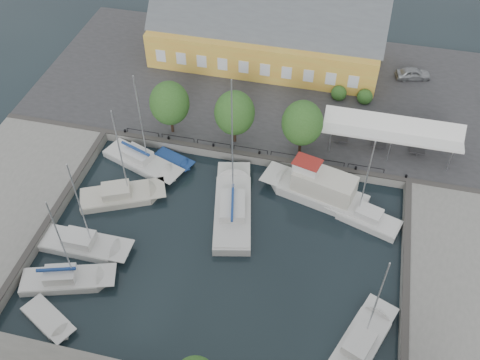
# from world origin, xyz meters

# --- Properties ---
(ground) EXTENTS (140.00, 140.00, 0.00)m
(ground) POSITION_xyz_m (0.00, 0.00, 0.00)
(ground) COLOR black
(ground) RESTS_ON ground
(north_quay) EXTENTS (56.00, 26.00, 1.00)m
(north_quay) POSITION_xyz_m (0.00, 23.00, 0.50)
(north_quay) COLOR #2D2D30
(north_quay) RESTS_ON ground
(east_quay) EXTENTS (12.00, 24.00, 1.00)m
(east_quay) POSITION_xyz_m (22.00, -2.00, 0.50)
(east_quay) COLOR slate
(east_quay) RESTS_ON ground
(quay_edge_fittings) EXTENTS (56.00, 24.72, 0.40)m
(quay_edge_fittings) POSITION_xyz_m (0.02, 4.75, 1.06)
(quay_edge_fittings) COLOR #383533
(quay_edge_fittings) RESTS_ON north_quay
(warehouse) EXTENTS (28.56, 14.00, 9.55)m
(warehouse) POSITION_xyz_m (-2.60, 28.36, 4.43)
(warehouse) COLOR gold
(warehouse) RESTS_ON north_quay
(tent_canopy) EXTENTS (14.00, 4.00, 2.83)m
(tent_canopy) POSITION_xyz_m (14.00, 14.50, 3.68)
(tent_canopy) COLOR silver
(tent_canopy) RESTS_ON north_quay
(quay_trees) EXTENTS (18.20, 4.20, 6.30)m
(quay_trees) POSITION_xyz_m (-2.00, 12.00, 4.88)
(quay_trees) COLOR black
(quay_trees) RESTS_ON north_quay
(car_silver) EXTENTS (4.51, 2.69, 1.44)m
(car_silver) POSITION_xyz_m (16.40, 28.26, 1.72)
(car_silver) COLOR #93969A
(car_silver) RESTS_ON north_quay
(car_red) EXTENTS (1.31, 3.74, 1.23)m
(car_red) POSITION_xyz_m (-3.93, 17.54, 1.62)
(car_red) COLOR maroon
(car_red) RESTS_ON north_quay
(center_sailboat) EXTENTS (5.72, 11.73, 15.23)m
(center_sailboat) POSITION_xyz_m (-0.01, 3.05, 0.36)
(center_sailboat) COLOR silver
(center_sailboat) RESTS_ON ground
(trawler) EXTENTS (11.06, 5.72, 5.00)m
(trawler) POSITION_xyz_m (7.66, 6.94, 1.02)
(trawler) COLOR silver
(trawler) RESTS_ON ground
(east_boat_a) EXTENTS (7.50, 4.50, 10.36)m
(east_boat_a) POSITION_xyz_m (12.46, 4.90, 0.26)
(east_boat_a) COLOR silver
(east_boat_a) RESTS_ON ground
(east_boat_c) EXTENTS (5.61, 8.77, 10.87)m
(east_boat_c) POSITION_xyz_m (13.01, -8.22, 0.26)
(east_boat_c) COLOR silver
(east_boat_c) RESTS_ON ground
(west_boat_a) EXTENTS (9.45, 5.57, 12.13)m
(west_boat_a) POSITION_xyz_m (-10.96, 7.29, 0.27)
(west_boat_a) COLOR silver
(west_boat_a) RESTS_ON ground
(west_boat_b) EXTENTS (8.74, 6.07, 11.46)m
(west_boat_b) POSITION_xyz_m (-11.23, 2.23, 0.26)
(west_boat_b) COLOR beige
(west_boat_b) RESTS_ON ground
(west_boat_c) EXTENTS (8.48, 2.76, 11.37)m
(west_boat_c) POSITION_xyz_m (-12.10, -4.21, 0.26)
(west_boat_c) COLOR silver
(west_boat_c) RESTS_ON ground
(west_boat_d) EXTENTS (8.39, 4.73, 10.93)m
(west_boat_d) POSITION_xyz_m (-12.04, -8.04, 0.27)
(west_boat_d) COLOR silver
(west_boat_d) RESTS_ON ground
(launch_sw) EXTENTS (5.40, 4.05, 0.98)m
(launch_sw) POSITION_xyz_m (-11.83, -11.79, 0.09)
(launch_sw) COLOR silver
(launch_sw) RESTS_ON ground
(launch_nw) EXTENTS (4.83, 3.21, 0.88)m
(launch_nw) POSITION_xyz_m (-7.87, 8.41, 0.09)
(launch_nw) COLOR navy
(launch_nw) RESTS_ON ground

